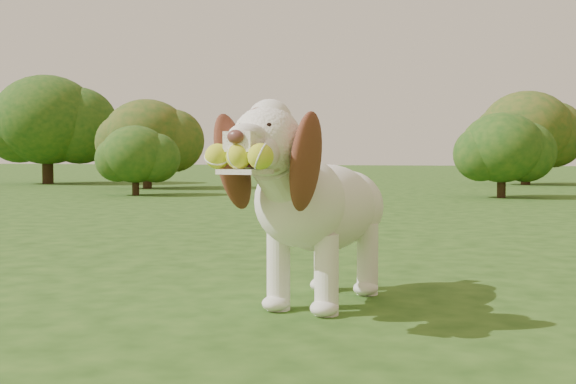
# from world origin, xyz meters

# --- Properties ---
(ground) EXTENTS (80.00, 80.00, 0.00)m
(ground) POSITION_xyz_m (0.00, 0.00, 0.00)
(ground) COLOR #1F4112
(ground) RESTS_ON ground
(dog) EXTENTS (0.60, 1.33, 0.86)m
(dog) POSITION_xyz_m (-0.04, 0.04, 0.46)
(dog) COLOR white
(dog) RESTS_ON ground
(shrub_a) EXTENTS (1.08, 1.08, 1.12)m
(shrub_a) POSITION_xyz_m (-4.78, 7.48, 0.66)
(shrub_a) COLOR #382314
(shrub_a) RESTS_ON ground
(shrub_i) EXTENTS (1.95, 1.95, 2.02)m
(shrub_i) POSITION_xyz_m (1.43, 13.38, 1.19)
(shrub_i) COLOR #382314
(shrub_i) RESTS_ON ground
(shrub_g) EXTENTS (2.33, 2.33, 2.42)m
(shrub_g) POSITION_xyz_m (-8.82, 11.08, 1.42)
(shrub_g) COLOR #382314
(shrub_g) RESTS_ON ground
(shrub_c) EXTENTS (1.24, 1.24, 1.29)m
(shrub_c) POSITION_xyz_m (0.85, 8.39, 0.76)
(shrub_c) COLOR #382314
(shrub_c) RESTS_ON ground
(shrub_e) EXTENTS (1.65, 1.65, 1.71)m
(shrub_e) POSITION_xyz_m (-5.65, 9.63, 1.01)
(shrub_e) COLOR #382314
(shrub_e) RESTS_ON ground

